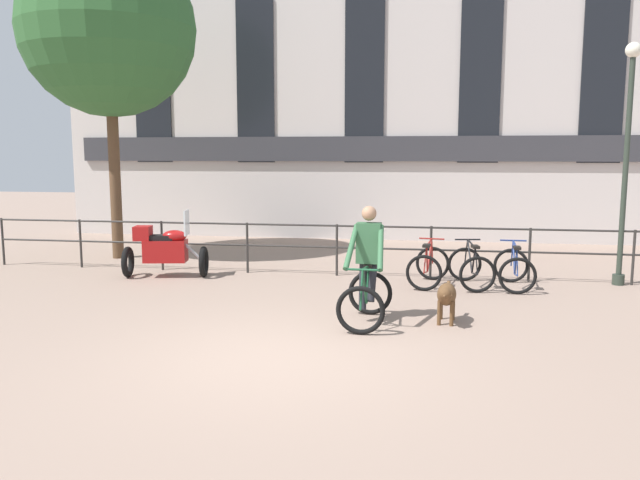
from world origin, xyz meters
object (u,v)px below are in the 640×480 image
Objects in this scene: cyclist_with_bike at (367,271)px; street_lamp at (627,152)px; parked_bicycle_mid_left at (471,268)px; parked_bicycle_mid_right at (514,269)px; parked_bicycle_near_lamp at (428,267)px; dog at (446,295)px; parked_motorcycle at (165,249)px.

street_lamp is (4.46, 3.40, 1.73)m from cyclist_with_bike.
cyclist_with_bike is 1.42× the size of parked_bicycle_mid_left.
parked_bicycle_mid_right is at bearing 171.16° from parked_bicycle_mid_left.
parked_bicycle_mid_left is at bearing -166.96° from street_lamp.
cyclist_with_bike is at bearing 80.82° from parked_bicycle_near_lamp.
street_lamp is (3.55, 0.64, 2.14)m from parked_bicycle_near_lamp.
parked_motorcycle reaches higher than dog.
parked_bicycle_near_lamp is at bearing -169.75° from street_lamp.
parked_motorcycle is (-5.45, 2.61, 0.14)m from dog.
street_lamp reaches higher than parked_bicycle_mid_left.
parked_motorcycle is 0.39× the size of street_lamp.
cyclist_with_bike is 5.08m from parked_motorcycle.
dog is 0.21× the size of street_lamp.
cyclist_with_bike is 2.93m from parked_bicycle_near_lamp.
dog is at bearing -126.09° from parked_motorcycle.
cyclist_with_bike reaches higher than parked_bicycle_near_lamp.
parked_bicycle_mid_right is at bearing -100.04° from parked_motorcycle.
cyclist_with_bike reaches higher than parked_bicycle_mid_left.
dog is 6.05m from parked_motorcycle.
cyclist_with_bike is 1.51× the size of parked_bicycle_mid_right.
parked_bicycle_mid_left is 0.78m from parked_bicycle_mid_right.
parked_bicycle_near_lamp is at bearing 101.10° from dog.
cyclist_with_bike is 3.72m from parked_bicycle_mid_right.
cyclist_with_bike is at bearing -142.66° from street_lamp.
parked_motorcycle reaches higher than parked_bicycle_mid_right.
parked_motorcycle reaches higher than parked_bicycle_mid_left.
parked_bicycle_near_lamp is at bearing 1.45° from parked_bicycle_mid_right.
street_lamp is (2.77, 0.64, 2.14)m from parked_bicycle_mid_left.
cyclist_with_bike is at bearing -132.63° from parked_motorcycle.
parked_bicycle_mid_right is (0.78, -0.00, 0.00)m from parked_bicycle_mid_left.
parked_bicycle_near_lamp is 1.55m from parked_bicycle_mid_right.
parked_bicycle_mid_right is at bearing 69.71° from dog.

